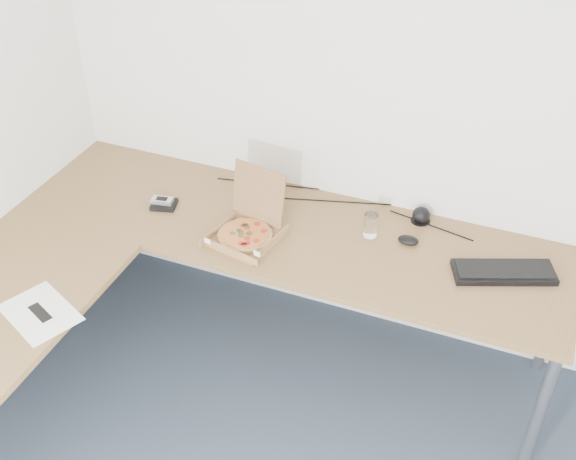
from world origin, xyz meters
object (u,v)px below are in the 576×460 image
at_px(desk, 178,273).
at_px(pizza_box, 247,231).
at_px(wallet, 164,204).
at_px(keyboard, 504,272).
at_px(drinking_glass, 371,225).

xyz_separation_m(desk, pizza_box, (0.18, 0.30, 0.06)).
bearing_deg(wallet, desk, -68.59).
xyz_separation_m(keyboard, wallet, (-1.55, -0.09, -0.00)).
height_order(drinking_glass, keyboard, drinking_glass).
xyz_separation_m(desk, drinking_glass, (0.68, 0.52, 0.08)).
distance_m(pizza_box, wallet, 0.46).
bearing_deg(desk, drinking_glass, 37.25).
height_order(pizza_box, keyboard, pizza_box).
bearing_deg(wallet, keyboard, -12.02).
bearing_deg(keyboard, pizza_box, 166.91).
bearing_deg(pizza_box, keyboard, 19.64).
relative_size(drinking_glass, wallet, 0.95).
bearing_deg(pizza_box, drinking_glass, 34.45).
height_order(pizza_box, drinking_glass, pizza_box).
relative_size(desk, pizza_box, 8.05).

